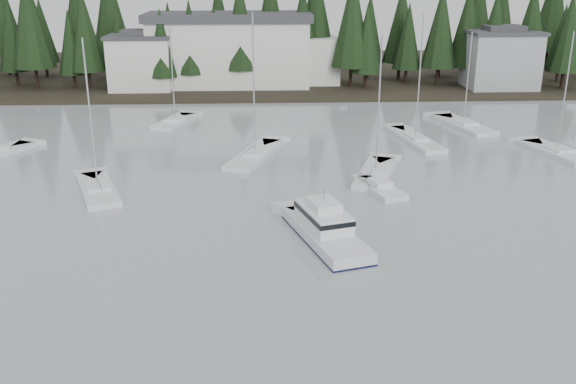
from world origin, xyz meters
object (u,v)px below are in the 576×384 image
at_px(sailboat_4, 556,154).
at_px(runabout_1, 380,190).
at_px(sailboat_5, 98,191).
at_px(sailboat_10, 255,156).
at_px(cabin_cruiser_center, 325,231).
at_px(sailboat_1, 175,123).
at_px(sailboat_0, 463,126).
at_px(house_west, 141,61).
at_px(sailboat_3, 415,141).
at_px(harbor_inn, 243,50).
at_px(sailboat_7, 376,175).
at_px(house_east_a, 501,58).

xyz_separation_m(sailboat_4, runabout_1, (-19.91, -10.39, 0.07)).
distance_m(sailboat_5, sailboat_10, 16.56).
height_order(cabin_cruiser_center, sailboat_1, sailboat_1).
bearing_deg(sailboat_1, sailboat_0, -78.50).
height_order(cabin_cruiser_center, sailboat_5, sailboat_5).
relative_size(house_west, runabout_1, 1.50).
bearing_deg(sailboat_1, sailboat_5, -171.21).
height_order(house_west, sailboat_5, sailboat_5).
relative_size(sailboat_3, sailboat_10, 0.97).
relative_size(sailboat_0, sailboat_10, 0.79).
relative_size(cabin_cruiser_center, sailboat_1, 0.87).
xyz_separation_m(sailboat_0, sailboat_4, (5.85, -12.08, 0.01)).
xyz_separation_m(harbor_inn, sailboat_7, (12.94, -45.58, -5.71)).
bearing_deg(sailboat_0, runabout_1, 133.72).
height_order(house_west, sailboat_0, sailboat_0).
relative_size(cabin_cruiser_center, sailboat_10, 0.71).
height_order(house_east_a, harbor_inn, harbor_inn).
height_order(house_west, harbor_inn, harbor_inn).
relative_size(sailboat_0, sailboat_1, 0.97).
distance_m(sailboat_5, sailboat_7, 24.41).
xyz_separation_m(house_east_a, sailboat_10, (-37.01, -34.64, -4.83)).
distance_m(sailboat_0, sailboat_10, 27.33).
distance_m(harbor_inn, cabin_cruiser_center, 60.30).
distance_m(sailboat_3, sailboat_5, 34.16).
distance_m(sailboat_5, runabout_1, 23.84).
height_order(house_east_a, sailboat_0, sailboat_0).
distance_m(harbor_inn, sailboat_4, 51.38).
bearing_deg(sailboat_4, sailboat_1, 54.40).
xyz_separation_m(harbor_inn, sailboat_0, (26.66, -27.30, -5.73)).
bearing_deg(sailboat_5, harbor_inn, -32.98).
relative_size(house_east_a, sailboat_0, 0.92).
bearing_deg(house_west, sailboat_7, -56.48).
distance_m(house_west, sailboat_1, 22.51).
bearing_deg(house_west, sailboat_4, -37.16).
bearing_deg(cabin_cruiser_center, sailboat_3, -42.26).
relative_size(house_west, sailboat_5, 0.72).
bearing_deg(sailboat_5, sailboat_0, -80.27).
height_order(house_west, sailboat_4, sailboat_4).
relative_size(sailboat_5, sailboat_10, 0.91).
bearing_deg(cabin_cruiser_center, runabout_1, -46.47).
relative_size(harbor_inn, sailboat_3, 2.09).
height_order(sailboat_3, sailboat_7, sailboat_3).
xyz_separation_m(sailboat_5, runabout_1, (23.83, -0.77, 0.06)).
distance_m(sailboat_10, runabout_1, 15.16).
distance_m(sailboat_4, sailboat_5, 44.78).
bearing_deg(sailboat_4, sailboat_7, 92.71).
bearing_deg(sailboat_5, house_west, -15.31).
height_order(house_east_a, cabin_cruiser_center, house_east_a).
distance_m(sailboat_7, sailboat_10, 12.82).
relative_size(cabin_cruiser_center, sailboat_4, 0.81).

